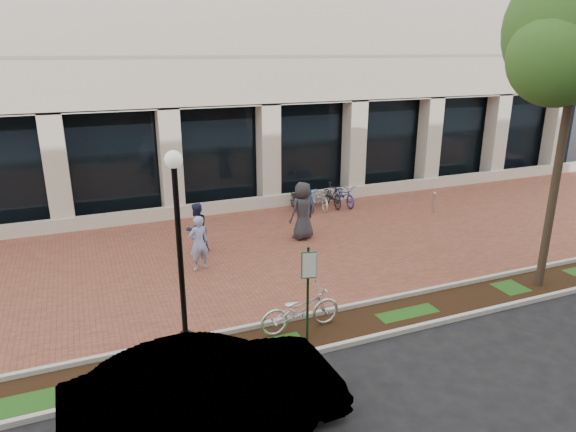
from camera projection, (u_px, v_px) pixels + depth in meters
name	position (u px, v px, depth m)	size (l,w,h in m)	color
ground	(264.00, 251.00, 16.69)	(120.00, 120.00, 0.00)	black
brick_plaza	(264.00, 251.00, 16.69)	(40.00, 9.00, 0.01)	brown
planting_strip	(340.00, 328.00, 12.07)	(40.00, 1.50, 0.01)	black
curb_plaza_side	(326.00, 311.00, 12.71)	(40.00, 0.12, 0.12)	#B4B3AA
curb_street_side	(356.00, 342.00, 11.39)	(40.00, 0.12, 0.12)	#B4B3AA
parking_sign	(308.00, 282.00, 11.10)	(0.34, 0.07, 2.26)	#133518
lamppost	(179.00, 241.00, 10.61)	(0.36, 0.36, 4.37)	black
locked_bicycle	(300.00, 309.00, 11.86)	(0.69, 1.98, 1.04)	silver
pedestrian_left	(199.00, 243.00, 15.06)	(0.61, 0.40, 1.67)	#8EA1D5
pedestrian_mid	(197.00, 228.00, 16.31)	(0.81, 0.63, 1.66)	#1D2249
pedestrian_right	(303.00, 211.00, 17.50)	(0.98, 0.64, 2.01)	#29282E
bollard	(434.00, 203.00, 20.33)	(0.12, 0.12, 0.91)	#B8B9BD
bike_rack_cluster	(320.00, 197.00, 21.08)	(2.98, 1.83, 1.02)	black
sedan_near_curb	(208.00, 394.00, 8.56)	(1.63, 4.67, 1.54)	#ADACB1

